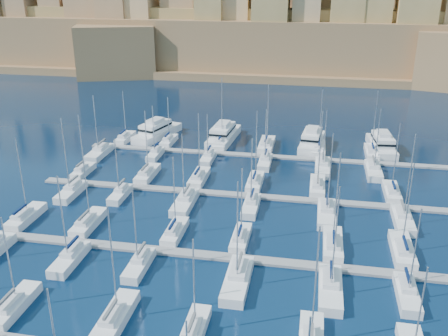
% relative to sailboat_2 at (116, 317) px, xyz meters
% --- Properties ---
extents(ground, '(600.00, 600.00, 0.00)m').
position_rel_sailboat_2_xyz_m(ground, '(11.81, 28.45, -0.76)').
color(ground, black).
rests_on(ground, ground).
extents(pontoon_mid_near, '(84.00, 2.00, 0.40)m').
position_rel_sailboat_2_xyz_m(pontoon_mid_near, '(11.81, 16.45, -0.56)').
color(pontoon_mid_near, slate).
rests_on(pontoon_mid_near, ground).
extents(pontoon_mid_far, '(84.00, 2.00, 0.40)m').
position_rel_sailboat_2_xyz_m(pontoon_mid_far, '(11.81, 38.45, -0.56)').
color(pontoon_mid_far, slate).
rests_on(pontoon_mid_far, ground).
extents(pontoon_far, '(84.00, 2.00, 0.40)m').
position_rel_sailboat_2_xyz_m(pontoon_far, '(11.81, 60.45, -0.56)').
color(pontoon_far, slate).
rests_on(pontoon_far, ground).
extents(sailboat_1, '(2.64, 8.81, 12.98)m').
position_rel_sailboat_2_xyz_m(sailboat_1, '(-13.27, -0.26, -0.03)').
color(sailboat_1, white).
rests_on(sailboat_1, ground).
extents(sailboat_2, '(2.80, 9.34, 15.47)m').
position_rel_sailboat_2_xyz_m(sailboat_2, '(0.00, 0.00, 0.00)').
color(sailboat_2, white).
rests_on(sailboat_2, ground).
extents(sailboat_3, '(2.43, 8.10, 12.75)m').
position_rel_sailboat_2_xyz_m(sailboat_3, '(9.83, -0.61, -0.03)').
color(sailboat_3, white).
rests_on(sailboat_3, ground).
extents(sailboat_12, '(2.78, 9.26, 14.85)m').
position_rel_sailboat_2_xyz_m(sailboat_12, '(-24.99, 21.96, -0.01)').
color(sailboat_12, white).
rests_on(sailboat_12, ground).
extents(sailboat_13, '(2.79, 9.30, 14.09)m').
position_rel_sailboat_2_xyz_m(sailboat_13, '(-13.66, 21.98, -0.01)').
color(sailboat_13, white).
rests_on(sailboat_13, ground).
extents(sailboat_14, '(2.54, 8.47, 13.54)m').
position_rel_sailboat_2_xyz_m(sailboat_14, '(1.22, 21.57, -0.02)').
color(sailboat_14, white).
rests_on(sailboat_14, ground).
extents(sailboat_15, '(2.49, 8.30, 12.49)m').
position_rel_sailboat_2_xyz_m(sailboat_15, '(11.84, 21.49, -0.03)').
color(sailboat_15, white).
rests_on(sailboat_15, ground).
extents(sailboat_16, '(2.88, 9.62, 15.64)m').
position_rel_sailboat_2_xyz_m(sailboat_16, '(25.89, 22.14, 0.00)').
color(sailboat_16, white).
rests_on(sailboat_16, ground).
extents(sailboat_17, '(3.01, 10.02, 14.68)m').
position_rel_sailboat_2_xyz_m(sailboat_17, '(36.03, 22.34, -0.00)').
color(sailboat_17, white).
rests_on(sailboat_17, ground).
extents(sailboat_19, '(2.64, 8.81, 14.14)m').
position_rel_sailboat_2_xyz_m(sailboat_19, '(-11.51, 11.15, -0.02)').
color(sailboat_19, white).
rests_on(sailboat_19, ground).
extents(sailboat_20, '(2.44, 8.15, 12.59)m').
position_rel_sailboat_2_xyz_m(sailboat_20, '(-1.13, 11.48, -0.03)').
color(sailboat_20, white).
rests_on(sailboat_20, ground).
extents(sailboat_21, '(3.17, 10.56, 15.64)m').
position_rel_sailboat_2_xyz_m(sailboat_21, '(13.16, 10.29, 0.01)').
color(sailboat_21, white).
rests_on(sailboat_21, ground).
extents(sailboat_22, '(3.00, 10.00, 15.87)m').
position_rel_sailboat_2_xyz_m(sailboat_22, '(25.40, 10.57, 0.01)').
color(sailboat_22, white).
rests_on(sailboat_22, ground).
extents(sailboat_23, '(2.56, 8.53, 13.46)m').
position_rel_sailboat_2_xyz_m(sailboat_23, '(35.11, 11.29, -0.02)').
color(sailboat_23, white).
rests_on(sailboat_23, ground).
extents(sailboat_24, '(2.32, 7.72, 12.91)m').
position_rel_sailboat_2_xyz_m(sailboat_24, '(-24.66, 43.21, -0.03)').
color(sailboat_24, white).
rests_on(sailboat_24, ground).
extents(sailboat_25, '(2.82, 9.42, 14.16)m').
position_rel_sailboat_2_xyz_m(sailboat_25, '(-10.98, 44.04, -0.01)').
color(sailboat_25, white).
rests_on(sailboat_25, ground).
extents(sailboat_26, '(2.80, 9.34, 14.24)m').
position_rel_sailboat_2_xyz_m(sailboat_26, '(-0.14, 44.00, -0.01)').
color(sailboat_26, white).
rests_on(sailboat_26, ground).
extents(sailboat_27, '(2.76, 9.19, 15.29)m').
position_rel_sailboat_2_xyz_m(sailboat_27, '(11.22, 43.93, -0.00)').
color(sailboat_27, white).
rests_on(sailboat_27, ground).
extents(sailboat_28, '(2.83, 9.42, 15.81)m').
position_rel_sailboat_2_xyz_m(sailboat_28, '(23.31, 44.04, 0.00)').
color(sailboat_28, white).
rests_on(sailboat_28, ground).
extents(sailboat_29, '(2.69, 8.97, 14.38)m').
position_rel_sailboat_2_xyz_m(sailboat_29, '(37.09, 43.82, -0.01)').
color(sailboat_29, white).
rests_on(sailboat_29, ground).
extents(sailboat_30, '(2.71, 9.03, 15.52)m').
position_rel_sailboat_2_xyz_m(sailboat_30, '(-22.24, 33.04, -0.00)').
color(sailboat_30, white).
rests_on(sailboat_30, ground).
extents(sailboat_31, '(2.30, 7.68, 12.01)m').
position_rel_sailboat_2_xyz_m(sailboat_31, '(-12.75, 33.71, -0.04)').
color(sailboat_31, white).
rests_on(sailboat_31, ground).
extents(sailboat_32, '(3.06, 10.21, 14.06)m').
position_rel_sailboat_2_xyz_m(sailboat_32, '(0.01, 32.47, -0.00)').
color(sailboat_32, white).
rests_on(sailboat_32, ground).
extents(sailboat_33, '(2.59, 8.62, 13.65)m').
position_rel_sailboat_2_xyz_m(sailboat_33, '(11.90, 33.25, -0.02)').
color(sailboat_33, white).
rests_on(sailboat_33, ground).
extents(sailboat_34, '(3.04, 10.15, 15.67)m').
position_rel_sailboat_2_xyz_m(sailboat_34, '(25.00, 32.50, 0.01)').
color(sailboat_34, white).
rests_on(sailboat_34, ground).
extents(sailboat_35, '(2.94, 9.80, 16.21)m').
position_rel_sailboat_2_xyz_m(sailboat_35, '(37.50, 32.67, 0.01)').
color(sailboat_35, white).
rests_on(sailboat_35, ground).
extents(sailboat_36, '(2.59, 8.65, 12.72)m').
position_rel_sailboat_2_xyz_m(sailboat_36, '(-24.10, 65.66, -0.03)').
color(sailboat_36, white).
rests_on(sailboat_36, ground).
extents(sailboat_37, '(2.48, 8.26, 11.73)m').
position_rel_sailboat_2_xyz_m(sailboat_37, '(-12.79, 65.47, -0.04)').
color(sailboat_37, white).
rests_on(sailboat_37, ground).
extents(sailboat_38, '(2.92, 9.73, 16.72)m').
position_rel_sailboat_2_xyz_m(sailboat_38, '(0.21, 66.19, 0.01)').
color(sailboat_38, white).
rests_on(sailboat_38, ground).
extents(sailboat_39, '(3.26, 10.85, 15.50)m').
position_rel_sailboat_2_xyz_m(sailboat_39, '(11.05, 66.74, 0.01)').
color(sailboat_39, white).
rests_on(sailboat_39, ground).
extents(sailboat_40, '(3.03, 10.11, 14.97)m').
position_rel_sailboat_2_xyz_m(sailboat_40, '(23.30, 66.38, 0.00)').
color(sailboat_40, white).
rests_on(sailboat_40, ground).
extents(sailboat_41, '(2.81, 9.37, 15.28)m').
position_rel_sailboat_2_xyz_m(sailboat_41, '(35.28, 66.02, -0.00)').
color(sailboat_41, white).
rests_on(sailboat_41, ground).
extents(sailboat_42, '(3.07, 10.23, 14.51)m').
position_rel_sailboat_2_xyz_m(sailboat_42, '(-25.96, 54.46, 0.00)').
color(sailboat_42, white).
rests_on(sailboat_42, ground).
extents(sailboat_43, '(2.25, 7.51, 12.36)m').
position_rel_sailboat_2_xyz_m(sailboat_43, '(-13.05, 55.79, -0.04)').
color(sailboat_43, white).
rests_on(sailboat_43, ground).
extents(sailboat_44, '(2.38, 7.94, 11.17)m').
position_rel_sailboat_2_xyz_m(sailboat_44, '(-0.77, 55.58, -0.05)').
color(sailboat_44, white).
rests_on(sailboat_44, ground).
extents(sailboat_45, '(2.54, 8.47, 13.00)m').
position_rel_sailboat_2_xyz_m(sailboat_45, '(11.95, 55.32, -0.03)').
color(sailboat_45, white).
rests_on(sailboat_45, ground).
extents(sailboat_46, '(3.08, 10.28, 13.66)m').
position_rel_sailboat_2_xyz_m(sailboat_46, '(24.26, 54.43, -0.01)').
color(sailboat_46, white).
rests_on(sailboat_46, ground).
extents(sailboat_47, '(3.01, 10.02, 14.41)m').
position_rel_sailboat_2_xyz_m(sailboat_47, '(34.69, 54.56, -0.00)').
color(sailboat_47, white).
rests_on(sailboat_47, ground).
extents(motor_yacht_a, '(9.05, 16.91, 5.25)m').
position_rel_sailboat_2_xyz_m(motor_yacht_a, '(-17.21, 69.74, 0.97)').
color(motor_yacht_a, white).
rests_on(motor_yacht_a, ground).
extents(motor_yacht_b, '(6.25, 17.08, 5.25)m').
position_rel_sailboat_2_xyz_m(motor_yacht_b, '(-0.05, 70.00, 0.97)').
color(motor_yacht_b, white).
rests_on(motor_yacht_b, ground).
extents(motor_yacht_c, '(6.24, 15.94, 5.25)m').
position_rel_sailboat_2_xyz_m(motor_yacht_c, '(21.63, 69.41, 0.97)').
color(motor_yacht_c, white).
rests_on(motor_yacht_c, ground).
extents(motor_yacht_d, '(6.03, 15.75, 5.25)m').
position_rel_sailboat_2_xyz_m(motor_yacht_d, '(37.78, 69.34, 0.97)').
color(motor_yacht_d, white).
rests_on(motor_yacht_d, ground).
extents(fortified_city, '(460.00, 108.95, 59.52)m').
position_rel_sailboat_2_xyz_m(fortified_city, '(11.62, 183.71, 13.98)').
color(fortified_city, brown).
rests_on(fortified_city, ground).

